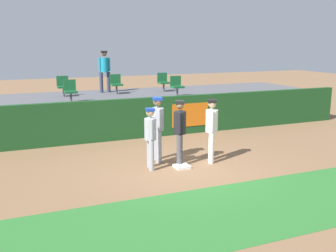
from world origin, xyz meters
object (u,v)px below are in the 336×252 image
Objects in this scene: player_umpire at (180,128)px; seat_front_left at (70,90)px; seat_back_right at (163,81)px; spectator_hooded at (105,68)px; seat_back_center at (116,83)px; player_runner_visitor at (150,134)px; first_base at (182,166)px; seat_front_right at (177,85)px; player_coach_visitor at (158,125)px; seat_back_left at (63,85)px; player_fielder_home at (212,126)px.

seat_front_left is (-2.20, 4.97, 0.64)m from player_umpire.
spectator_hooded reaches higher than seat_back_right.
player_runner_visitor is at bearing -97.94° from seat_back_center.
seat_front_left is 3.19m from spectator_hooded.
first_base is 5.96m from seat_front_right.
spectator_hooded is (0.19, 6.89, 1.20)m from player_coach_visitor.
seat_front_left is at bearing -149.40° from player_coach_visitor.
seat_back_center is at bearing 180.00° from seat_back_right.
seat_back_center is at bearing -175.53° from player_coach_visitor.
player_umpire is 2.20× the size of seat_back_center.
player_coach_visitor is at bearing -74.36° from seat_back_left.
seat_front_right and seat_back_left have the same top height.
seat_front_right is (2.57, 4.42, 0.61)m from player_coach_visitor.
seat_back_left is 1.00× the size of seat_back_right.
first_base is 0.22× the size of player_umpire.
player_umpire is (0.46, -0.56, -0.03)m from player_coach_visitor.
seat_back_left is (-4.31, 1.80, 0.00)m from seat_front_right.
spectator_hooded is at bearing 91.48° from first_base.
seat_front_left is at bearing -128.62° from player_umpire.
seat_back_center and seat_front_left have the same top height.
player_fielder_home is 7.02m from seat_back_right.
seat_front_right is at bearing -22.66° from seat_back_left.
seat_back_center and seat_back_right have the same top height.
seat_back_left is at bearing -134.49° from player_umpire.
seat_back_center is (0.95, 6.82, 0.72)m from player_runner_visitor.
seat_back_right is (2.25, 6.77, 0.64)m from player_umpire.
seat_front_left is (-1.29, 5.02, 0.72)m from player_runner_visitor.
spectator_hooded reaches higher than seat_front_right.
player_umpire reaches higher than player_runner_visitor.
player_umpire reaches higher than first_base.
player_runner_visitor is at bearing 162.89° from first_base.
player_umpire is at bearing -108.36° from seat_back_right.
seat_back_left is at bearing 157.34° from seat_front_right.
seat_back_right is 1.00× the size of seat_front_left.
player_fielder_home is at bearing -100.56° from seat_back_right.
seat_back_center is at bearing -152.85° from player_umpire.
seat_front_right reaches higher than player_umpire.
player_umpire is at bearing -113.06° from seat_front_right.
seat_back_left is at bearing -128.13° from player_fielder_home.
seat_front_right is 3.49m from spectator_hooded.
first_base is 0.22× the size of spectator_hooded.
seat_back_right is at bearing 85.86° from seat_front_right.
player_runner_visitor is 2.03× the size of seat_front_left.
seat_front_right reaches higher than first_base.
player_runner_visitor is at bearing 87.47° from spectator_hooded.
player_runner_visitor is 7.64m from spectator_hooded.
seat_back_left reaches higher than player_coach_visitor.
seat_back_left is (-2.13, 7.08, 1.67)m from first_base.
seat_front_left is (-2.13, 5.28, 1.67)m from first_base.
first_base is 1.42m from player_coach_visitor.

